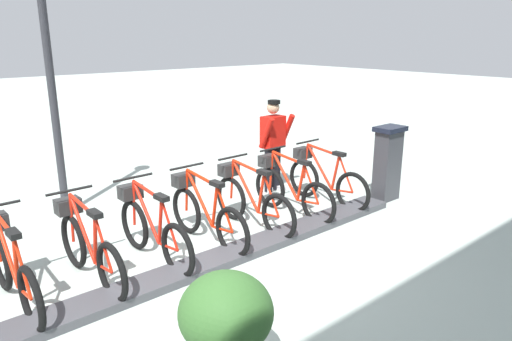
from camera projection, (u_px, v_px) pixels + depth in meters
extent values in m
plane|color=#AFBDB4|center=(221.00, 262.00, 5.97)|extent=(60.00, 60.00, 0.00)
cube|color=#47474C|center=(221.00, 258.00, 5.95)|extent=(0.44, 6.46, 0.10)
cube|color=#38383D|center=(387.00, 166.00, 8.09)|extent=(0.28, 0.44, 1.20)
cube|color=#194C8C|center=(381.00, 144.00, 8.10)|extent=(0.03, 0.30, 0.40)
cube|color=black|center=(390.00, 129.00, 7.91)|extent=(0.36, 0.52, 0.08)
torus|color=black|center=(353.00, 192.00, 7.55)|extent=(0.67, 0.08, 0.67)
torus|color=black|center=(304.00, 178.00, 8.30)|extent=(0.67, 0.08, 0.67)
cylinder|color=red|center=(320.00, 167.00, 7.98)|extent=(0.60, 0.05, 0.70)
cylinder|color=red|center=(335.00, 173.00, 7.74)|extent=(0.16, 0.05, 0.61)
cylinder|color=red|center=(323.00, 150.00, 7.85)|extent=(0.69, 0.05, 0.11)
cylinder|color=red|center=(342.00, 191.00, 7.71)|extent=(0.43, 0.04, 0.09)
cylinder|color=red|center=(346.00, 174.00, 7.58)|extent=(0.33, 0.04, 0.56)
cylinder|color=red|center=(306.00, 161.00, 8.20)|extent=(0.10, 0.04, 0.62)
cube|color=black|center=(339.00, 154.00, 7.61)|extent=(0.22, 0.10, 0.06)
cylinder|color=black|center=(308.00, 142.00, 8.08)|extent=(0.04, 0.54, 0.03)
cube|color=#2D2D2D|center=(303.00, 153.00, 8.22)|extent=(0.20, 0.28, 0.18)
torus|color=black|center=(318.00, 204.00, 7.04)|extent=(0.67, 0.08, 0.67)
torus|color=black|center=(270.00, 187.00, 7.80)|extent=(0.67, 0.08, 0.67)
cylinder|color=red|center=(285.00, 176.00, 7.47)|extent=(0.60, 0.05, 0.70)
cylinder|color=red|center=(301.00, 183.00, 7.24)|extent=(0.16, 0.05, 0.61)
cylinder|color=red|center=(288.00, 158.00, 7.35)|extent=(0.69, 0.05, 0.11)
cylinder|color=red|center=(308.00, 202.00, 7.20)|extent=(0.43, 0.04, 0.09)
cylinder|color=red|center=(311.00, 184.00, 7.08)|extent=(0.33, 0.04, 0.56)
cylinder|color=red|center=(271.00, 170.00, 7.69)|extent=(0.10, 0.04, 0.62)
cube|color=black|center=(304.00, 162.00, 7.10)|extent=(0.22, 0.10, 0.06)
cylinder|color=black|center=(273.00, 149.00, 7.57)|extent=(0.04, 0.54, 0.03)
cube|color=#2D2D2D|center=(268.00, 161.00, 7.71)|extent=(0.20, 0.28, 0.18)
torus|color=black|center=(279.00, 217.00, 6.53)|extent=(0.67, 0.08, 0.67)
torus|color=black|center=(231.00, 198.00, 7.29)|extent=(0.67, 0.08, 0.67)
cylinder|color=red|center=(245.00, 186.00, 6.97)|extent=(0.60, 0.05, 0.70)
cylinder|color=red|center=(261.00, 194.00, 6.73)|extent=(0.16, 0.05, 0.61)
cylinder|color=red|center=(248.00, 167.00, 6.84)|extent=(0.69, 0.05, 0.11)
cylinder|color=red|center=(268.00, 215.00, 6.69)|extent=(0.43, 0.04, 0.09)
cylinder|color=red|center=(271.00, 196.00, 6.57)|extent=(0.33, 0.04, 0.56)
cylinder|color=red|center=(232.00, 179.00, 7.18)|extent=(0.10, 0.04, 0.62)
cube|color=black|center=(264.00, 172.00, 6.59)|extent=(0.22, 0.10, 0.06)
cylinder|color=black|center=(233.00, 157.00, 7.06)|extent=(0.04, 0.54, 0.03)
cube|color=#2D2D2D|center=(229.00, 170.00, 7.20)|extent=(0.20, 0.28, 0.18)
torus|color=black|center=(233.00, 232.00, 6.03)|extent=(0.67, 0.08, 0.67)
torus|color=black|center=(186.00, 210.00, 6.78)|extent=(0.67, 0.08, 0.67)
cylinder|color=red|center=(200.00, 198.00, 6.46)|extent=(0.60, 0.05, 0.70)
cylinder|color=red|center=(215.00, 207.00, 6.22)|extent=(0.16, 0.05, 0.61)
cylinder|color=red|center=(201.00, 178.00, 6.33)|extent=(0.69, 0.05, 0.11)
cylinder|color=red|center=(222.00, 229.00, 6.19)|extent=(0.43, 0.04, 0.09)
cylinder|color=red|center=(225.00, 209.00, 6.06)|extent=(0.33, 0.04, 0.56)
cylinder|color=red|center=(187.00, 190.00, 6.68)|extent=(0.10, 0.04, 0.62)
cube|color=black|center=(217.00, 184.00, 6.09)|extent=(0.22, 0.10, 0.06)
cylinder|color=black|center=(187.00, 166.00, 6.56)|extent=(0.04, 0.54, 0.03)
cube|color=#2D2D2D|center=(183.00, 180.00, 6.70)|extent=(0.20, 0.28, 0.18)
torus|color=black|center=(178.00, 251.00, 5.52)|extent=(0.67, 0.08, 0.67)
torus|color=black|center=(135.00, 225.00, 6.28)|extent=(0.67, 0.08, 0.67)
cylinder|color=red|center=(146.00, 212.00, 5.95)|extent=(0.60, 0.05, 0.70)
cylinder|color=red|center=(160.00, 222.00, 5.71)|extent=(0.16, 0.05, 0.61)
cylinder|color=red|center=(147.00, 190.00, 5.83)|extent=(0.69, 0.05, 0.11)
cylinder|color=red|center=(168.00, 247.00, 5.68)|extent=(0.43, 0.04, 0.09)
cylinder|color=red|center=(170.00, 225.00, 5.55)|extent=(0.33, 0.04, 0.56)
cylinder|color=red|center=(134.00, 203.00, 6.17)|extent=(0.10, 0.04, 0.62)
cube|color=black|center=(161.00, 197.00, 5.58)|extent=(0.22, 0.10, 0.06)
cylinder|color=black|center=(133.00, 177.00, 6.05)|extent=(0.04, 0.54, 0.03)
cube|color=#2D2D2D|center=(130.00, 192.00, 6.19)|extent=(0.20, 0.28, 0.18)
torus|color=black|center=(112.00, 273.00, 5.01)|extent=(0.67, 0.08, 0.67)
torus|color=black|center=(74.00, 241.00, 5.77)|extent=(0.67, 0.08, 0.67)
cylinder|color=red|center=(82.00, 228.00, 5.44)|extent=(0.60, 0.05, 0.70)
cylinder|color=red|center=(95.00, 240.00, 5.21)|extent=(0.16, 0.05, 0.61)
cylinder|color=red|center=(82.00, 205.00, 5.32)|extent=(0.69, 0.05, 0.11)
cylinder|color=red|center=(103.00, 268.00, 5.17)|extent=(0.43, 0.04, 0.09)
cylinder|color=red|center=(103.00, 244.00, 5.05)|extent=(0.33, 0.04, 0.56)
cylinder|color=red|center=(72.00, 218.00, 5.66)|extent=(0.10, 0.04, 0.62)
cube|color=black|center=(95.00, 214.00, 5.07)|extent=(0.22, 0.10, 0.06)
cylinder|color=black|center=(69.00, 191.00, 5.54)|extent=(0.04, 0.54, 0.03)
cube|color=#2D2D2D|center=(68.00, 206.00, 5.68)|extent=(0.20, 0.28, 0.18)
torus|color=black|center=(31.00, 299.00, 4.51)|extent=(0.67, 0.08, 0.67)
torus|color=black|center=(1.00, 261.00, 5.26)|extent=(0.67, 0.08, 0.67)
cylinder|color=red|center=(6.00, 248.00, 4.94)|extent=(0.60, 0.05, 0.70)
cylinder|color=red|center=(16.00, 263.00, 4.70)|extent=(0.16, 0.05, 0.61)
cylinder|color=red|center=(3.00, 223.00, 4.81)|extent=(0.69, 0.05, 0.11)
cylinder|color=red|center=(25.00, 293.00, 4.67)|extent=(0.43, 0.04, 0.09)
cylinder|color=red|center=(22.00, 268.00, 4.54)|extent=(0.33, 0.04, 0.56)
cube|color=black|center=(13.00, 234.00, 4.57)|extent=(0.22, 0.10, 0.06)
cube|color=white|center=(279.00, 188.00, 8.69)|extent=(0.27, 0.12, 0.10)
cube|color=white|center=(266.00, 189.00, 8.63)|extent=(0.27, 0.12, 0.10)
cylinder|color=black|center=(276.00, 167.00, 8.62)|extent=(0.15, 0.15, 0.82)
cylinder|color=black|center=(269.00, 169.00, 8.49)|extent=(0.15, 0.15, 0.82)
cube|color=red|center=(273.00, 132.00, 8.37)|extent=(0.28, 0.41, 0.56)
cylinder|color=red|center=(287.00, 129.00, 8.47)|extent=(0.34, 0.12, 0.57)
cylinder|color=red|center=(266.00, 133.00, 8.12)|extent=(0.34, 0.12, 0.57)
sphere|color=tan|center=(273.00, 108.00, 8.25)|extent=(0.22, 0.22, 0.22)
cylinder|color=black|center=(274.00, 102.00, 8.21)|extent=(0.22, 0.22, 0.06)
cylinder|color=#2D2D33|center=(52.00, 88.00, 7.05)|extent=(0.12, 0.12, 3.96)
ellipsoid|color=#3A6B2F|center=(226.00, 312.00, 3.73)|extent=(0.76, 0.76, 0.64)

